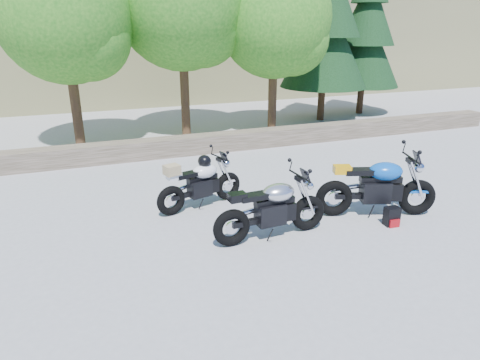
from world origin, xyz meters
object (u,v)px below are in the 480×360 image
white_bike (200,182)px  backpack (392,217)px  blue_bike (378,187)px  silver_bike (272,210)px

white_bike → backpack: 3.66m
white_bike → blue_bike: size_ratio=0.84×
silver_bike → backpack: size_ratio=6.06×
white_bike → backpack: bearing=-50.1°
silver_bike → backpack: 2.28m
blue_bike → backpack: (-0.01, -0.48, -0.39)m
white_bike → backpack: white_bike is taller
backpack → blue_bike: bearing=93.6°
silver_bike → white_bike: bearing=111.9°
backpack → silver_bike: bearing=175.4°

